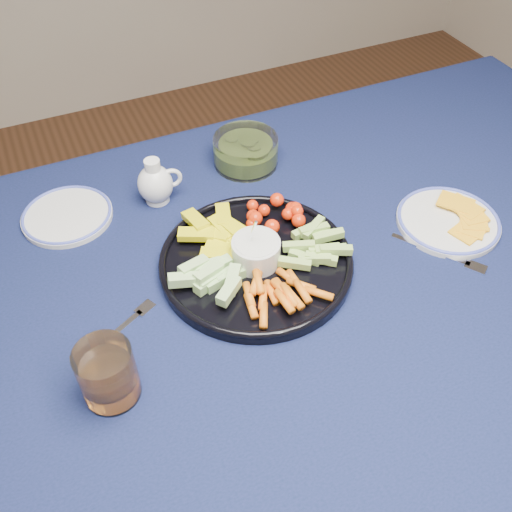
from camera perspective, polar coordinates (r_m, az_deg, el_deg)
name	(u,v)px	position (r m, az deg, el deg)	size (l,w,h in m)	color
dining_table	(312,316)	(1.05, 5.67, -6.01)	(1.67, 1.07, 0.75)	#4C2E19
crudite_platter	(255,260)	(0.99, -0.09, -0.37)	(0.34, 0.34, 0.11)	black
creamer_pitcher	(156,183)	(1.12, -9.99, 7.16)	(0.09, 0.07, 0.10)	white
pickle_bowl	(246,152)	(1.21, -1.03, 10.34)	(0.14, 0.14, 0.06)	silver
cheese_plate	(448,220)	(1.13, 18.69, 3.46)	(0.19, 0.19, 0.02)	silver
juice_tumbler	(108,376)	(0.84, -14.54, -11.55)	(0.08, 0.08, 0.10)	silver
fork_left	(123,327)	(0.94, -13.12, -6.90)	(0.14, 0.08, 0.00)	white
fork_right	(446,256)	(1.07, 18.44, 0.01)	(0.11, 0.15, 0.00)	white
side_plate_extra	(67,215)	(1.15, -18.37, 3.88)	(0.17, 0.17, 0.01)	silver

